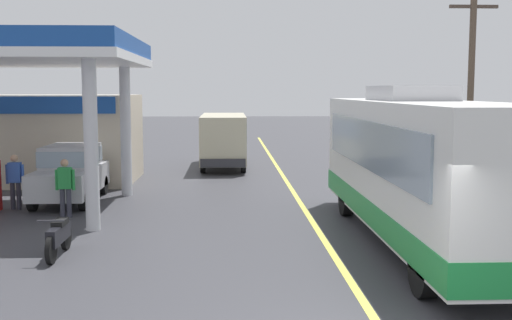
{
  "coord_description": "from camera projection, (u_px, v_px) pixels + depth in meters",
  "views": [
    {
      "loc": [
        -2.27,
        -7.75,
        3.56
      ],
      "look_at": [
        -1.5,
        10.0,
        1.6
      ],
      "focal_mm": 44.1,
      "sensor_mm": 36.0,
      "label": 1
    }
  ],
  "objects": [
    {
      "name": "ground",
      "position": [
        280.0,
        171.0,
        28.05
      ],
      "size": [
        120.0,
        120.0,
        0.0
      ],
      "primitive_type": "plane",
      "color": "#38383D"
    },
    {
      "name": "lane_divider_stripe",
      "position": [
        291.0,
        188.0,
        23.08
      ],
      "size": [
        0.16,
        50.0,
        0.01
      ],
      "primitive_type": "cube",
      "color": "#D8CC4C",
      "rests_on": "ground"
    },
    {
      "name": "coach_bus_main",
      "position": [
        420.0,
        170.0,
        14.63
      ],
      "size": [
        2.6,
        11.04,
        3.69
      ],
      "color": "white",
      "rests_on": "ground"
    },
    {
      "name": "gas_station_roadside",
      "position": [
        28.0,
        117.0,
        22.54
      ],
      "size": [
        9.1,
        11.95,
        5.1
      ],
      "color": "#194799",
      "rests_on": "ground"
    },
    {
      "name": "car_at_pump",
      "position": [
        71.0,
        170.0,
        20.17
      ],
      "size": [
        1.7,
        4.2,
        1.82
      ],
      "color": "#B2B2B7",
      "rests_on": "ground"
    },
    {
      "name": "minibus_opposing_lane",
      "position": [
        223.0,
        136.0,
        29.25
      ],
      "size": [
        2.04,
        6.13,
        2.44
      ],
      "color": "#BFB799",
      "rests_on": "ground"
    },
    {
      "name": "motorcycle_parked_forecourt",
      "position": [
        59.0,
        236.0,
        13.53
      ],
      "size": [
        0.55,
        1.8,
        0.92
      ],
      "color": "black",
      "rests_on": "ground"
    },
    {
      "name": "pedestrian_near_pump",
      "position": [
        65.0,
        185.0,
        17.66
      ],
      "size": [
        0.55,
        0.22,
        1.66
      ],
      "color": "#33333F",
      "rests_on": "ground"
    },
    {
      "name": "pedestrian_by_shop",
      "position": [
        15.0,
        179.0,
        18.88
      ],
      "size": [
        0.55,
        0.22,
        1.66
      ],
      "color": "#33333F",
      "rests_on": "ground"
    },
    {
      "name": "utility_pole_roadside",
      "position": [
        471.0,
        84.0,
        23.35
      ],
      "size": [
        1.8,
        0.24,
        7.24
      ],
      "color": "brown",
      "rests_on": "ground"
    }
  ]
}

